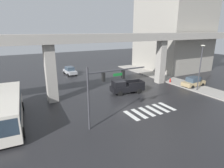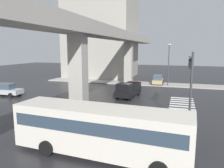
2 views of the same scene
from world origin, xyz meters
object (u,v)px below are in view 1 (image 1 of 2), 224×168
sedan_silver (70,71)px  city_bus (8,107)px  street_lamp_near_corner (201,63)px  sedan_tan (193,82)px  fire_hydrant (170,81)px  traffic_signal_mast (105,84)px  pickup_truck (126,87)px

sedan_silver → city_bus: bearing=-123.0°
street_lamp_near_corner → city_bus: bearing=174.4°
sedan_tan → fire_hydrant: (-1.73, 3.58, -0.42)m
sedan_tan → traffic_signal_mast: size_ratio=0.67×
sedan_tan → street_lamp_near_corner: 4.34m
city_bus → traffic_signal_mast: traffic_signal_mast is taller
sedan_tan → street_lamp_near_corner: size_ratio=0.60×
sedan_silver → street_lamp_near_corner: (14.54, -20.85, 3.70)m
street_lamp_near_corner → fire_hydrant: bearing=94.2°
pickup_truck → fire_hydrant: pickup_truck is taller
pickup_truck → fire_hydrant: (10.25, 0.82, -0.56)m
city_bus → sedan_silver: 21.81m
traffic_signal_mast → fire_hydrant: (17.50, 8.20, -3.95)m
city_bus → street_lamp_near_corner: bearing=-5.6°
pickup_truck → street_lamp_near_corner: size_ratio=0.74×
traffic_signal_mast → city_bus: bearing=147.8°
city_bus → sedan_silver: bearing=57.0°
city_bus → sedan_silver: size_ratio=2.49×
street_lamp_near_corner → fire_hydrant: (-0.40, 5.41, -4.13)m
traffic_signal_mast → sedan_tan: bearing=13.5°
traffic_signal_mast → street_lamp_near_corner: street_lamp_near_corner is taller
sedan_tan → city_bus: bearing=178.4°
sedan_tan → fire_hydrant: bearing=115.8°
city_bus → traffic_signal_mast: 10.43m
pickup_truck → sedan_silver: 16.72m
pickup_truck → city_bus: (-15.78, -2.00, 0.73)m
pickup_truck → traffic_signal_mast: (-7.25, -7.39, 3.40)m
city_bus → sedan_tan: size_ratio=2.51×
sedan_silver → traffic_signal_mast: traffic_signal_mast is taller
traffic_signal_mast → fire_hydrant: traffic_signal_mast is taller
pickup_truck → city_bus: city_bus is taller
city_bus → street_lamp_near_corner: street_lamp_near_corner is taller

